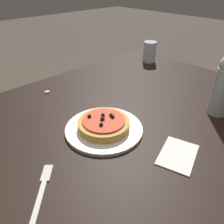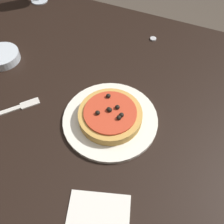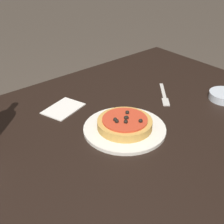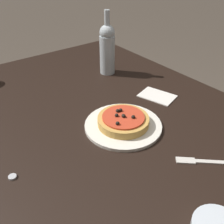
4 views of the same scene
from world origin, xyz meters
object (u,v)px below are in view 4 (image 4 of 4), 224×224
Objects in this scene: pizza at (123,120)px; fork at (203,162)px; dinner_plate at (123,125)px; bottle_cap at (12,177)px; wine_bottle at (107,48)px; dining_table at (109,135)px.

fork is at bearing -164.44° from pizza.
dinner_plate is 0.41m from bottle_cap.
bottle_cap is at bearing 10.92° from fork.
pizza reaches higher than bottle_cap.
dining_table is at bearing 144.19° from wine_bottle.
fork is at bearing -120.82° from bottle_cap.
dinner_plate is 1.51× the size of pizza.
dinner_plate is 1.78× the size of fork.
dinner_plate is 0.31m from fork.
bottle_cap reaches higher than dining_table.
bottle_cap is (0.00, 0.41, -0.00)m from dinner_plate.
dining_table is 9.95× the size of fork.
fork is (-0.30, -0.08, -0.00)m from dinner_plate.
pizza is (-0.06, -0.02, 0.10)m from dining_table.
bottle_cap is (0.30, 0.50, 0.00)m from fork.
wine_bottle reaches higher than dining_table.
dining_table is at bearing -80.81° from bottle_cap.
fork is (-0.30, -0.08, -0.03)m from pizza.
pizza is at bearing -163.04° from dining_table.
pizza is at bearing -90.15° from bottle_cap.
dinner_plate is at bearing -162.98° from dining_table.
pizza reaches higher than dining_table.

